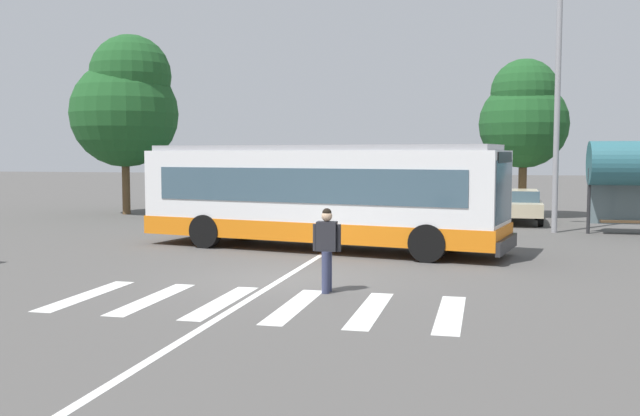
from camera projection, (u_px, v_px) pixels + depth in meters
ground_plane at (286, 279)px, 15.95m from camera, size 160.00×160.00×0.00m
city_transit_bus at (320, 195)px, 20.89m from camera, size 11.18×4.64×3.06m
pedestrian_crossing_street at (327, 245)px, 14.41m from camera, size 0.58×0.42×1.72m
parked_car_teal at (206, 199)px, 31.81m from camera, size 1.88×4.50×1.35m
parked_car_red at (258, 201)px, 30.97m from camera, size 1.93×4.53×1.35m
parked_car_blue at (322, 201)px, 30.91m from camera, size 1.92×4.52×1.35m
parked_car_white at (387, 202)px, 30.06m from camera, size 1.95×4.54×1.35m
parked_car_silver at (445, 203)px, 29.34m from camera, size 2.09×4.60×1.35m
parked_car_champagne at (518, 204)px, 28.87m from camera, size 1.95×4.54×1.35m
twin_arm_street_lamp at (558, 64)px, 24.91m from camera, size 4.49×0.32×9.74m
background_tree_left at (126, 103)px, 32.58m from camera, size 4.91×4.91×8.20m
background_tree_right at (524, 115)px, 31.09m from camera, size 3.87×3.87×6.92m
crosswalk_painted_stripes at (257, 304)px, 13.33m from camera, size 7.58×3.11×0.01m
lane_center_line at (304, 265)px, 17.92m from camera, size 0.16×24.00×0.01m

